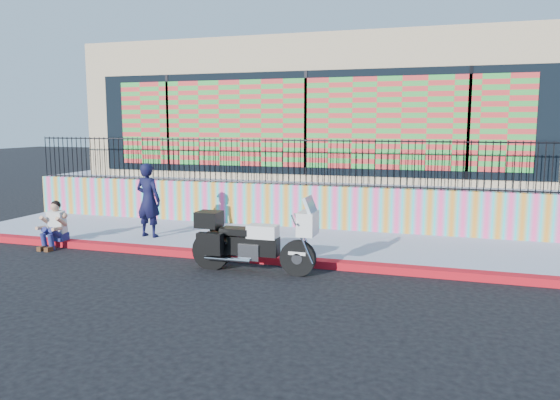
% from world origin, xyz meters
% --- Properties ---
extents(ground, '(90.00, 90.00, 0.00)m').
position_xyz_m(ground, '(0.00, 0.00, 0.00)').
color(ground, black).
rests_on(ground, ground).
extents(red_curb, '(16.00, 0.30, 0.15)m').
position_xyz_m(red_curb, '(0.00, 0.00, 0.07)').
color(red_curb, '#B70D21').
rests_on(red_curb, ground).
extents(sidewalk, '(16.00, 3.00, 0.15)m').
position_xyz_m(sidewalk, '(0.00, 1.65, 0.07)').
color(sidewalk, '#898EA5').
rests_on(sidewalk, ground).
extents(mural_wall, '(16.00, 0.20, 1.10)m').
position_xyz_m(mural_wall, '(0.00, 3.25, 0.70)').
color(mural_wall, '#FF438A').
rests_on(mural_wall, sidewalk).
extents(metal_fence, '(15.80, 0.04, 1.20)m').
position_xyz_m(metal_fence, '(0.00, 3.25, 1.85)').
color(metal_fence, black).
rests_on(metal_fence, mural_wall).
extents(elevated_platform, '(16.00, 10.00, 1.25)m').
position_xyz_m(elevated_platform, '(0.00, 8.35, 0.62)').
color(elevated_platform, '#898EA5').
rests_on(elevated_platform, ground).
extents(storefront_building, '(14.00, 8.06, 4.00)m').
position_xyz_m(storefront_building, '(0.00, 8.13, 3.25)').
color(storefront_building, tan).
rests_on(storefront_building, elevated_platform).
extents(police_motorcycle, '(2.45, 0.81, 1.52)m').
position_xyz_m(police_motorcycle, '(0.24, -0.75, 0.64)').
color(police_motorcycle, black).
rests_on(police_motorcycle, ground).
extents(police_officer, '(0.69, 0.50, 1.77)m').
position_xyz_m(police_officer, '(-3.01, 0.95, 1.04)').
color(police_officer, black).
rests_on(police_officer, sidewalk).
extents(seated_man, '(0.54, 0.71, 1.06)m').
position_xyz_m(seated_man, '(-4.80, -0.25, 0.45)').
color(seated_man, navy).
rests_on(seated_man, ground).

